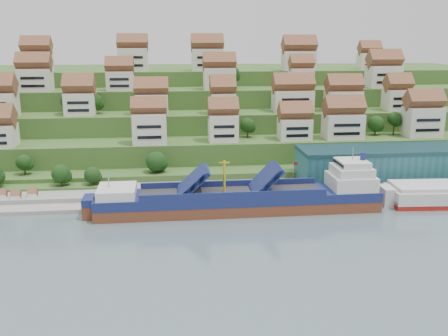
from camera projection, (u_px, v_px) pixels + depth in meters
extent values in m
plane|color=slate|center=(234.00, 210.00, 131.12)|extent=(300.00, 300.00, 0.00)
cube|color=gray|center=(295.00, 188.00, 147.37)|extent=(180.00, 14.00, 2.20)
cube|color=gray|center=(19.00, 202.00, 136.50)|extent=(45.00, 20.00, 1.00)
cube|color=#2D4C1E|center=(209.00, 140.00, 213.43)|extent=(260.00, 128.00, 4.00)
cube|color=#2D4C1E|center=(208.00, 130.00, 217.38)|extent=(260.00, 118.00, 11.00)
cube|color=#2D4C1E|center=(206.00, 119.00, 224.21)|extent=(260.00, 102.00, 18.00)
cube|color=#2D4C1E|center=(205.00, 109.00, 231.04)|extent=(260.00, 86.00, 25.00)
cube|color=#2D4C1E|center=(204.00, 100.00, 238.97)|extent=(260.00, 68.00, 31.00)
cube|color=beige|center=(150.00, 129.00, 159.73)|extent=(10.77, 7.03, 9.90)
cube|color=beige|center=(223.00, 128.00, 163.92)|extent=(9.47, 7.62, 8.86)
cube|color=beige|center=(295.00, 129.00, 167.45)|extent=(10.58, 7.73, 7.00)
cube|color=beige|center=(343.00, 126.00, 169.06)|extent=(12.76, 8.26, 8.37)
cube|color=beige|center=(422.00, 122.00, 172.69)|extent=(12.07, 8.31, 10.09)
cube|color=beige|center=(80.00, 104.00, 174.31)|extent=(10.21, 8.98, 7.71)
cube|color=beige|center=(152.00, 104.00, 174.86)|extent=(11.36, 7.90, 7.16)
cube|color=beige|center=(223.00, 104.00, 176.53)|extent=(8.57, 8.56, 7.29)
cube|color=beige|center=(293.00, 101.00, 183.09)|extent=(14.28, 8.36, 7.68)
cube|color=beige|center=(343.00, 101.00, 183.25)|extent=(12.46, 8.18, 7.44)
cube|color=beige|center=(397.00, 100.00, 185.65)|extent=(9.10, 8.04, 7.71)
cube|color=beige|center=(35.00, 80.00, 183.92)|extent=(11.81, 7.86, 8.32)
cube|color=beige|center=(120.00, 81.00, 187.79)|extent=(10.00, 7.30, 7.16)
cube|color=beige|center=(219.00, 79.00, 191.94)|extent=(12.00, 7.79, 8.20)
cube|color=beige|center=(301.00, 78.00, 194.51)|extent=(8.89, 7.14, 7.88)
cube|color=beige|center=(383.00, 77.00, 199.00)|extent=(12.57, 8.47, 8.62)
cube|color=beige|center=(38.00, 62.00, 199.37)|extent=(11.12, 8.03, 8.12)
cube|color=beige|center=(133.00, 60.00, 202.81)|extent=(11.79, 7.51, 9.36)
cube|color=beige|center=(207.00, 60.00, 208.48)|extent=(12.83, 8.15, 8.97)
cube|color=beige|center=(299.00, 61.00, 211.34)|extent=(13.48, 8.73, 7.99)
cube|color=beige|center=(369.00, 61.00, 219.79)|extent=(8.98, 7.05, 7.03)
ellipsoid|color=#1A3D14|center=(24.00, 162.00, 149.78)|extent=(4.77, 4.77, 4.77)
ellipsoid|color=#1A3D14|center=(156.00, 162.00, 152.42)|extent=(6.23, 6.23, 6.23)
ellipsoid|color=#1A3D14|center=(376.00, 124.00, 174.67)|extent=(5.62, 5.62, 5.62)
ellipsoid|color=#1A3D14|center=(395.00, 119.00, 174.95)|extent=(4.79, 4.79, 4.79)
ellipsoid|color=#1A3D14|center=(248.00, 125.00, 170.42)|extent=(5.03, 5.03, 5.03)
ellipsoid|color=#1A3D14|center=(333.00, 94.00, 187.52)|extent=(4.16, 4.16, 4.16)
ellipsoid|color=#1A3D14|center=(69.00, 101.00, 177.33)|extent=(6.37, 6.37, 6.37)
ellipsoid|color=#1A3D14|center=(94.00, 102.00, 176.96)|extent=(5.81, 5.81, 5.81)
ellipsoid|color=#1A3D14|center=(232.00, 73.00, 194.80)|extent=(5.98, 5.98, 5.98)
ellipsoid|color=#1A3D14|center=(300.00, 76.00, 200.69)|extent=(4.75, 4.75, 4.75)
ellipsoid|color=#1A3D14|center=(305.00, 77.00, 199.06)|extent=(5.05, 5.05, 5.05)
ellipsoid|color=#1A3D14|center=(61.00, 174.00, 142.86)|extent=(5.31, 5.31, 5.31)
ellipsoid|color=#1A3D14|center=(92.00, 175.00, 143.93)|extent=(4.73, 4.73, 4.73)
cube|color=#255E65|center=(397.00, 163.00, 151.12)|extent=(60.00, 15.00, 10.00)
cylinder|color=gray|center=(293.00, 176.00, 141.08)|extent=(0.16, 0.16, 8.00)
cube|color=maroon|center=(296.00, 163.00, 140.25)|extent=(1.20, 0.05, 0.80)
cube|color=white|center=(3.00, 197.00, 135.21)|extent=(2.40, 2.20, 2.20)
cube|color=white|center=(16.00, 199.00, 134.18)|extent=(2.40, 2.20, 2.20)
cube|color=white|center=(33.00, 196.00, 136.04)|extent=(2.40, 2.20, 2.20)
cube|color=brown|center=(239.00, 207.00, 130.47)|extent=(73.53, 11.82, 4.71)
cube|color=navy|center=(239.00, 196.00, 129.72)|extent=(73.54, 11.94, 2.45)
cube|color=silver|center=(117.00, 192.00, 125.68)|extent=(9.49, 10.80, 2.45)
cube|color=#262628|center=(232.00, 192.00, 129.20)|extent=(47.15, 9.94, 0.28)
cube|color=navy|center=(191.00, 181.00, 127.26)|extent=(7.13, 10.45, 6.51)
cube|color=navy|center=(264.00, 179.00, 129.35)|extent=(6.77, 10.44, 6.88)
cylinder|color=gold|center=(224.00, 177.00, 127.96)|extent=(0.66, 0.66, 8.48)
cube|color=silver|center=(351.00, 181.00, 132.31)|extent=(11.38, 10.82, 3.77)
cube|color=silver|center=(352.00, 170.00, 131.56)|extent=(9.49, 9.67, 2.35)
cube|color=silver|center=(352.00, 163.00, 131.07)|extent=(7.59, 8.53, 1.70)
cylinder|color=navy|center=(363.00, 156.00, 130.94)|extent=(1.52, 1.52, 2.07)
cube|color=maroon|center=(446.00, 201.00, 136.48)|extent=(32.03, 13.35, 2.72)
cube|color=silver|center=(447.00, 193.00, 135.91)|extent=(32.03, 13.46, 3.35)
cube|color=silver|center=(448.00, 186.00, 135.39)|extent=(30.39, 12.11, 1.26)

